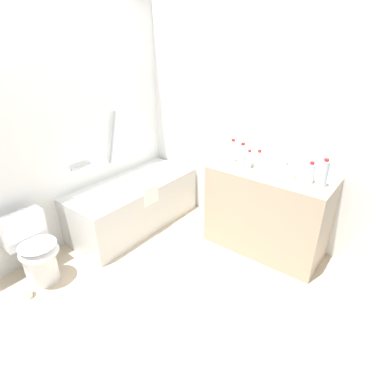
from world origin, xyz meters
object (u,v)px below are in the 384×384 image
(sink_basin, at_px, (279,172))
(toilet_paper_roll, at_px, (25,293))
(water_bottle_0, at_px, (259,160))
(toilet, at_px, (35,251))
(water_bottle_3, at_px, (310,173))
(water_bottle_1, at_px, (242,155))
(bathtub, at_px, (134,202))
(sink_faucet, at_px, (287,166))
(water_bottle_4, at_px, (324,174))
(water_bottle_2, at_px, (233,151))
(drinking_glass_0, at_px, (311,176))
(water_bottle_5, at_px, (249,160))
(drinking_glass_1, at_px, (254,162))

(sink_basin, distance_m, toilet_paper_roll, 2.51)
(toilet_paper_roll, bearing_deg, water_bottle_0, -31.59)
(toilet, xyz_separation_m, water_bottle_3, (1.67, -1.80, 0.66))
(water_bottle_0, relative_size, water_bottle_1, 0.84)
(bathtub, bearing_deg, water_bottle_0, -68.72)
(sink_faucet, bearing_deg, water_bottle_4, -117.07)
(water_bottle_2, xyz_separation_m, drinking_glass_0, (0.03, -0.80, -0.07))
(toilet, relative_size, water_bottle_1, 2.82)
(water_bottle_1, relative_size, water_bottle_5, 1.23)
(water_bottle_2, xyz_separation_m, drinking_glass_1, (0.03, -0.24, -0.07))
(sink_basin, height_order, drinking_glass_0, drinking_glass_0)
(water_bottle_5, relative_size, toilet_paper_roll, 1.70)
(toilet_paper_roll, bearing_deg, water_bottle_3, -41.63)
(water_bottle_1, xyz_separation_m, water_bottle_4, (-0.02, -0.79, 0.01))
(water_bottle_5, bearing_deg, water_bottle_4, -88.80)
(toilet_paper_roll, bearing_deg, water_bottle_4, -43.41)
(water_bottle_1, bearing_deg, drinking_glass_1, -61.81)
(sink_basin, distance_m, water_bottle_4, 0.41)
(sink_faucet, height_order, water_bottle_4, water_bottle_4)
(sink_faucet, xyz_separation_m, water_bottle_1, (-0.19, 0.39, 0.08))
(sink_faucet, xyz_separation_m, water_bottle_3, (-0.20, -0.29, 0.06))
(water_bottle_2, relative_size, drinking_glass_0, 2.97)
(sink_basin, relative_size, drinking_glass_0, 3.96)
(water_bottle_4, relative_size, toilet_paper_roll, 2.28)
(toilet, relative_size, toilet_paper_roll, 5.88)
(toilet, bearing_deg, toilet_paper_roll, -59.58)
(water_bottle_0, xyz_separation_m, water_bottle_2, (0.02, 0.31, 0.02))
(water_bottle_4, relative_size, drinking_glass_0, 3.14)
(water_bottle_0, bearing_deg, water_bottle_2, 85.86)
(water_bottle_2, distance_m, drinking_glass_1, 0.25)
(water_bottle_0, bearing_deg, sink_basin, -92.48)
(sink_basin, bearing_deg, drinking_glass_0, -76.72)
(water_bottle_4, bearing_deg, bathtub, 104.16)
(toilet_paper_roll, bearing_deg, sink_basin, -36.16)
(drinking_glass_0, relative_size, drinking_glass_1, 1.03)
(water_bottle_1, bearing_deg, water_bottle_0, -88.31)
(bathtub, xyz_separation_m, water_bottle_1, (0.50, -1.11, 0.69))
(sink_faucet, bearing_deg, sink_basin, -180.00)
(water_bottle_5, distance_m, toilet_paper_roll, 2.35)
(toilet_paper_roll, bearing_deg, toilet, 28.72)
(toilet, distance_m, drinking_glass_0, 2.58)
(sink_basin, distance_m, drinking_glass_1, 0.29)
(water_bottle_3, height_order, water_bottle_4, water_bottle_4)
(water_bottle_0, distance_m, water_bottle_4, 0.61)
(toilet_paper_roll, bearing_deg, water_bottle_2, -24.24)
(water_bottle_4, relative_size, drinking_glass_1, 3.24)
(bathtub, relative_size, water_bottle_1, 6.64)
(water_bottle_0, bearing_deg, water_bottle_4, -92.00)
(sink_faucet, height_order, drinking_glass_1, drinking_glass_1)
(water_bottle_1, bearing_deg, toilet, 146.42)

